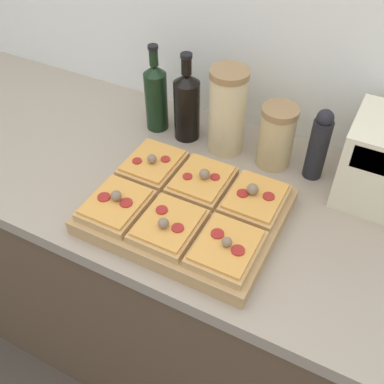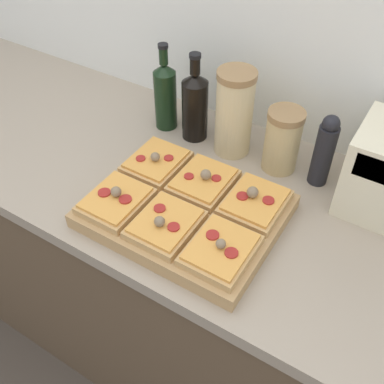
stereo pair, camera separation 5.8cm
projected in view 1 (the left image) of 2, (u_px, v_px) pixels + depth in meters
The scene contains 14 objects.
wall_back at pixel (255, 18), 1.20m from camera, with size 6.00×0.06×2.50m.
kitchen_counter at pixel (194, 285), 1.52m from camera, with size 2.63×0.67×0.94m.
cutting_board at pixel (186, 211), 1.09m from camera, with size 0.45×0.36×0.04m, color tan.
pizza_slice_back_left at pixel (153, 163), 1.17m from camera, with size 0.13×0.16×0.05m.
pizza_slice_back_center at pixel (202, 180), 1.12m from camera, with size 0.13×0.16×0.05m.
pizza_slice_back_right at pixel (255, 199), 1.07m from camera, with size 0.13×0.16×0.06m.
pizza_slice_front_left at pixel (116, 204), 1.06m from camera, with size 0.13×0.16×0.05m.
pizza_slice_front_center at pixel (169, 225), 1.01m from camera, with size 0.13×0.16×0.05m.
pizza_slice_front_right at pixel (226, 248), 0.97m from camera, with size 0.13×0.16×0.05m.
olive_oil_bottle at pixel (156, 96), 1.30m from camera, with size 0.07×0.07×0.26m.
wine_bottle at pixel (187, 105), 1.27m from camera, with size 0.07×0.07×0.26m.
grain_jar_tall at pixel (227, 111), 1.22m from camera, with size 0.11×0.11×0.25m.
grain_jar_short at pixel (277, 136), 1.19m from camera, with size 0.10×0.10×0.18m.
pepper_mill at pixel (319, 145), 1.15m from camera, with size 0.05×0.05×0.21m.
Camera 1 is at (0.40, -0.46, 1.75)m, focal length 42.00 mm.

